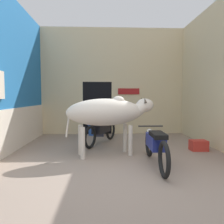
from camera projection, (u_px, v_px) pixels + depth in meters
The scene contains 10 objects.
ground_plane at pixel (124, 175), 4.06m from camera, with size 30.00×30.00×0.00m, color gray.
wall_left_shopfront at pixel (15, 78), 6.08m from camera, with size 0.25×4.59×4.12m.
wall_back_with_doorway at pixel (108, 89), 8.72m from camera, with size 5.51×0.93×4.12m.
wall_right_with_door at pixel (215, 77), 6.28m from camera, with size 0.22×4.59×4.12m.
cow at pixel (109, 112), 5.41m from camera, with size 2.31×1.13×1.48m.
motorcycle_near at pixel (155, 144), 4.61m from camera, with size 0.58×2.10×0.78m.
motorcycle_far at pixel (101, 130), 6.77m from camera, with size 1.00×1.89×0.76m.
shopkeeper_seated at pixel (100, 118), 8.12m from camera, with size 0.40×0.34×1.24m.
plastic_stool at pixel (92, 129), 8.27m from camera, with size 0.35×0.35×0.43m.
crate at pixel (199, 145), 5.93m from camera, with size 0.44×0.32×0.28m.
Camera 1 is at (-0.38, -3.96, 1.46)m, focal length 35.00 mm.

